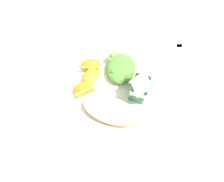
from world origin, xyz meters
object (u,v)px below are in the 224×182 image
Objects in this scene: white_plate at (112,93)px; green_salad_pile at (121,69)px; milk_carton at (140,87)px; orange_wedge_front at (91,65)px; orange_wedge_middle at (91,76)px; orange_wedge_rear at (84,88)px; cheesy_pizza_bread at (111,111)px; metal_fork at (164,46)px.

white_plate is 2.80× the size of green_salad_pile.
milk_carton reaches higher than orange_wedge_front.
orange_wedge_rear is (0.04, -0.01, 0.00)m from orange_wedge_middle.
green_salad_pile is 0.13m from orange_wedge_rear.
orange_wedge_rear is at bearing -10.96° from orange_wedge_middle.
milk_carton is at bearing 51.65° from green_salad_pile.
white_plate is 0.11m from orange_wedge_front.
white_plate is 0.08m from orange_wedge_middle.
milk_carton reaches higher than orange_wedge_middle.
cheesy_pizza_bread is at bearing 46.90° from orange_wedge_middle.
white_plate is 0.09m from orange_wedge_rear.
orange_wedge_middle is at bearing -133.10° from cheesy_pizza_bread.
white_plate is at bearing 102.90° from orange_wedge_rear.
milk_carton is at bearing 103.59° from white_plate.
metal_fork is at bearing 140.15° from green_salad_pile.
orange_wedge_rear is (0.02, -0.08, 0.03)m from white_plate.
milk_carton is 0.21m from metal_fork.
white_plate is 0.24m from metal_fork.
cheesy_pizza_bread is at bearing -36.26° from milk_carton.
orange_wedge_front is (0.01, -0.09, -0.00)m from green_salad_pile.
green_salad_pile is at bearing 135.90° from orange_wedge_rear.
milk_carton reaches higher than white_plate.
metal_fork is (-0.19, 0.04, -0.07)m from milk_carton.
cheesy_pizza_bread is 0.11m from orange_wedge_rear.
cheesy_pizza_bread is at bearing 4.36° from green_salad_pile.
milk_carton is 0.60× the size of metal_fork.
orange_wedge_middle reaches higher than cheesy_pizza_bread.
white_plate is at bearing 55.53° from orange_wedge_front.
orange_wedge_rear is at bearing 2.00° from orange_wedge_front.
cheesy_pizza_bread is 2.50× the size of orange_wedge_rear.
green_salad_pile is 0.18m from metal_fork.
milk_carton is 0.17m from orange_wedge_rear.
metal_fork is at bearing 138.36° from orange_wedge_rear.
white_plate is 1.53× the size of metal_fork.
milk_carton is (-0.08, 0.06, 0.04)m from cheesy_pizza_bread.
white_plate is 0.10m from milk_carton.
green_salad_pile is 0.91× the size of milk_carton.
orange_wedge_front is at bearing -162.83° from orange_wedge_middle.
orange_wedge_middle is at bearing 169.04° from orange_wedge_rear.
orange_wedge_middle reaches higher than metal_fork.
cheesy_pizza_bread is at bearing 40.25° from orange_wedge_front.
milk_carton is 1.63× the size of orange_wedge_front.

